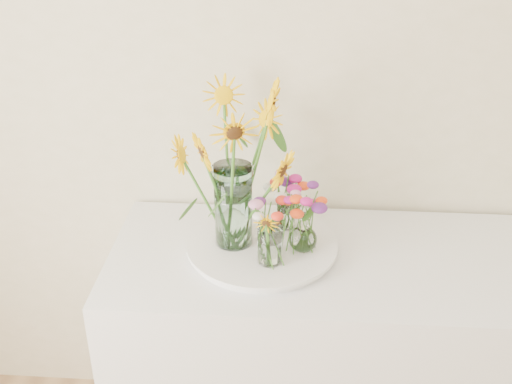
% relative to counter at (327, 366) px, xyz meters
% --- Properties ---
extents(counter, '(1.40, 0.60, 0.90)m').
position_rel_counter_xyz_m(counter, '(0.00, 0.00, 0.00)').
color(counter, white).
rests_on(counter, ground_plane).
extents(tray, '(0.45, 0.45, 0.02)m').
position_rel_counter_xyz_m(tray, '(-0.23, 0.02, 0.46)').
color(tray, white).
rests_on(tray, counter).
extents(mason_jar, '(0.12, 0.12, 0.27)m').
position_rel_counter_xyz_m(mason_jar, '(-0.31, 0.02, 0.61)').
color(mason_jar, silver).
rests_on(mason_jar, tray).
extents(sunflower_bouquet, '(0.69, 0.69, 0.52)m').
position_rel_counter_xyz_m(sunflower_bouquet, '(-0.31, 0.02, 0.74)').
color(sunflower_bouquet, '#FBBC05').
rests_on(sunflower_bouquet, tray).
extents(small_vase_a, '(0.08, 0.08, 0.13)m').
position_rel_counter_xyz_m(small_vase_a, '(-0.20, -0.08, 0.54)').
color(small_vase_a, white).
rests_on(small_vase_a, tray).
extents(wildflower_posy_a, '(0.20, 0.20, 0.22)m').
position_rel_counter_xyz_m(wildflower_posy_a, '(-0.20, -0.08, 0.58)').
color(wildflower_posy_a, '#FF4816').
rests_on(wildflower_posy_a, tray).
extents(small_vase_b, '(0.10, 0.10, 0.13)m').
position_rel_counter_xyz_m(small_vase_b, '(-0.10, 0.00, 0.54)').
color(small_vase_b, white).
rests_on(small_vase_b, tray).
extents(wildflower_posy_b, '(0.21, 0.21, 0.22)m').
position_rel_counter_xyz_m(wildflower_posy_b, '(-0.10, 0.00, 0.58)').
color(wildflower_posy_b, '#FF4816').
rests_on(wildflower_posy_b, tray).
extents(small_vase_c, '(0.06, 0.06, 0.10)m').
position_rel_counter_xyz_m(small_vase_c, '(-0.16, 0.12, 0.53)').
color(small_vase_c, white).
rests_on(small_vase_c, tray).
extents(wildflower_posy_c, '(0.17, 0.17, 0.19)m').
position_rel_counter_xyz_m(wildflower_posy_c, '(-0.16, 0.12, 0.57)').
color(wildflower_posy_c, '#FF4816').
rests_on(wildflower_posy_c, tray).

